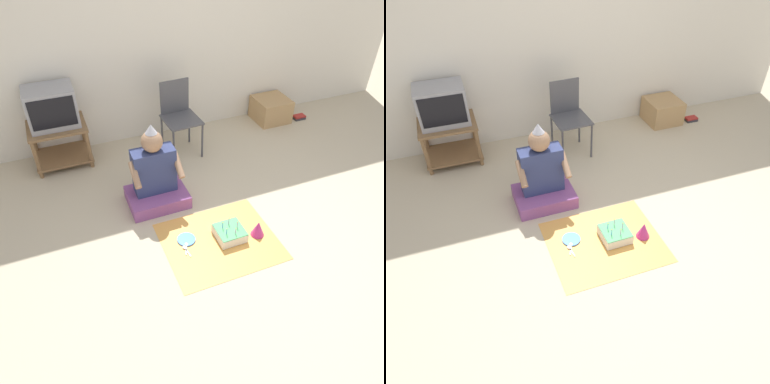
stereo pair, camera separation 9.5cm
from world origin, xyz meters
TOP-DOWN VIEW (x-y plane):
  - ground_plane at (0.00, 0.00)m, footprint 16.00×16.00m
  - wall_back at (0.00, 2.29)m, footprint 6.40×0.06m
  - tv_stand at (-1.54, 2.01)m, footprint 0.63×0.50m
  - tv at (-1.54, 2.03)m, footprint 0.52×0.40m
  - folding_chair at (-0.18, 1.76)m, footprint 0.42×0.43m
  - cardboard_box_stack at (1.26, 2.00)m, footprint 0.44×0.45m
  - book_pile at (1.66, 1.87)m, footprint 0.17×0.13m
  - person_seated at (-0.74, 0.92)m, footprint 0.60×0.45m
  - party_cloth at (-0.37, 0.16)m, footprint 1.04×0.87m
  - birthday_cake at (-0.27, 0.17)m, footprint 0.26×0.26m
  - party_hat_blue at (-0.01, 0.10)m, footprint 0.13×0.13m
  - paper_plate at (-0.66, 0.28)m, footprint 0.17×0.17m
  - plastic_spoon_near at (-0.69, 0.21)m, footprint 0.07×0.14m
  - plastic_spoon_far at (-0.71, 0.18)m, footprint 0.04×0.15m

SIDE VIEW (x-z plane):
  - ground_plane at x=0.00m, z-range 0.00..0.00m
  - party_cloth at x=-0.37m, z-range 0.00..0.01m
  - paper_plate at x=-0.66m, z-range 0.01..0.02m
  - plastic_spoon_near at x=-0.69m, z-range 0.01..0.02m
  - plastic_spoon_far at x=-0.71m, z-range 0.01..0.02m
  - book_pile at x=1.66m, z-range 0.00..0.05m
  - birthday_cake at x=-0.27m, z-range -0.03..0.14m
  - party_hat_blue at x=-0.01m, z-range 0.01..0.16m
  - cardboard_box_stack at x=1.26m, z-range 0.00..0.31m
  - person_seated at x=-0.74m, z-range -0.16..0.74m
  - tv_stand at x=-1.54m, z-range 0.05..0.54m
  - folding_chair at x=-0.18m, z-range 0.07..0.93m
  - tv at x=-1.54m, z-range 0.49..0.92m
  - wall_back at x=0.00m, z-range 0.00..2.55m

